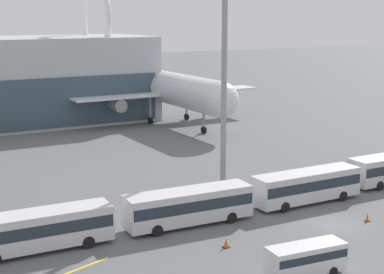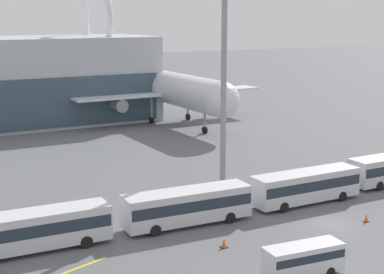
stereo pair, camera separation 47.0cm
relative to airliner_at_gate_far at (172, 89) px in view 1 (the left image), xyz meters
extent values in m
plane|color=slate|center=(-10.23, -50.76, -5.84)|extent=(440.00, 440.00, 0.00)
torus|color=white|center=(-8.80, 11.70, 11.35)|extent=(1.10, 13.59, 13.59)
cylinder|color=silver|center=(0.01, -0.67, 0.05)|extent=(5.71, 29.64, 5.39)
sphere|color=silver|center=(0.17, -15.46, 0.05)|extent=(5.28, 5.28, 5.28)
cone|color=silver|center=(-0.15, 14.12, 0.05)|extent=(5.19, 6.55, 5.12)
cube|color=silver|center=(-0.01, 1.13, -0.89)|extent=(33.93, 4.53, 0.35)
cylinder|color=gray|center=(9.47, 1.24, -2.19)|extent=(2.14, 3.84, 2.10)
cylinder|color=gray|center=(-9.50, 1.03, -2.19)|extent=(2.14, 3.84, 2.10)
cube|color=#1E4799|center=(-0.15, 13.40, 4.48)|extent=(0.46, 5.08, 7.25)
cube|color=silver|center=(-0.15, 13.40, 0.59)|extent=(14.04, 3.35, 0.28)
cylinder|color=gray|center=(0.12, -10.59, -2.89)|extent=(0.36, 0.36, 4.80)
cylinder|color=black|center=(0.12, -10.59, -5.29)|extent=(0.46, 1.10, 1.10)
cylinder|color=gray|center=(3.49, 1.17, -2.89)|extent=(0.36, 0.36, 4.80)
cylinder|color=black|center=(3.49, 1.17, -5.29)|extent=(0.46, 1.10, 1.10)
cylinder|color=gray|center=(-3.51, 1.09, -2.89)|extent=(0.36, 0.36, 4.80)
cylinder|color=black|center=(-3.51, 1.09, -5.29)|extent=(0.46, 1.10, 1.10)
cube|color=silver|center=(-34.30, -44.13, -4.07)|extent=(11.59, 3.08, 2.78)
cube|color=#232D38|center=(-34.30, -44.13, -3.79)|extent=(11.36, 3.10, 0.97)
cube|color=silver|center=(-34.30, -44.13, -2.74)|extent=(11.24, 2.99, 0.12)
cylinder|color=black|center=(-30.70, -42.97, -5.34)|extent=(1.01, 0.33, 1.00)
cylinder|color=black|center=(-30.77, -45.51, -5.34)|extent=(1.01, 0.33, 1.00)
cube|color=silver|center=(-21.31, -44.75, -4.07)|extent=(11.63, 3.27, 2.78)
cube|color=#232D38|center=(-21.31, -44.75, -3.79)|extent=(11.40, 3.29, 0.97)
cube|color=silver|center=(-21.31, -44.75, -2.74)|extent=(11.28, 3.17, 0.12)
cylinder|color=black|center=(-17.68, -43.65, -5.34)|extent=(1.01, 0.35, 1.00)
cylinder|color=black|center=(-17.80, -46.18, -5.34)|extent=(1.01, 0.35, 1.00)
cylinder|color=black|center=(-24.81, -43.31, -5.34)|extent=(1.01, 0.35, 1.00)
cylinder|color=black|center=(-24.93, -45.85, -5.34)|extent=(1.01, 0.35, 1.00)
cube|color=silver|center=(-8.31, -44.94, -4.07)|extent=(11.53, 2.82, 2.78)
cube|color=#232D38|center=(-8.31, -44.94, -3.79)|extent=(11.30, 2.85, 0.97)
cube|color=silver|center=(-8.31, -44.94, -2.74)|extent=(11.19, 2.73, 0.12)
cylinder|color=black|center=(-4.73, -43.69, -5.34)|extent=(1.00, 0.31, 1.00)
cylinder|color=black|center=(-4.75, -46.23, -5.34)|extent=(1.00, 0.31, 1.00)
cylinder|color=black|center=(-11.87, -43.64, -5.34)|extent=(1.00, 0.31, 1.00)
cylinder|color=black|center=(-11.89, -46.18, -5.34)|extent=(1.00, 0.31, 1.00)
cylinder|color=black|center=(1.11, -42.91, -5.34)|extent=(1.00, 0.30, 1.00)
cylinder|color=black|center=(1.12, -45.44, -5.34)|extent=(1.00, 0.30, 1.00)
cube|color=silver|center=(-19.00, -57.69, -4.55)|extent=(5.95, 2.43, 1.98)
cube|color=#232D38|center=(-19.00, -57.69, -4.23)|extent=(5.78, 2.43, 0.60)
cylinder|color=black|center=(-17.24, -56.93, -5.49)|extent=(0.72, 0.28, 0.70)
cylinder|color=black|center=(-17.40, -58.73, -5.49)|extent=(0.72, 0.28, 0.70)
cylinder|color=black|center=(-20.60, -56.64, -5.49)|extent=(0.72, 0.28, 0.70)
cylinder|color=gray|center=(-11.65, -34.97, 7.82)|extent=(0.61, 0.61, 27.32)
cube|color=yellow|center=(-5.98, -42.88, -5.83)|extent=(11.02, 4.43, 0.01)
cube|color=yellow|center=(-33.51, -49.12, -5.83)|extent=(6.97, 2.51, 0.01)
cube|color=black|center=(-21.19, -50.66, -5.82)|extent=(0.55, 0.55, 0.02)
cone|color=#EA5914|center=(-21.19, -50.66, -5.44)|extent=(0.41, 0.41, 0.75)
cube|color=black|center=(-6.96, -51.72, -5.82)|extent=(0.46, 0.46, 0.02)
cone|color=#EA5914|center=(-6.96, -51.72, -5.44)|extent=(0.34, 0.34, 0.74)
camera|label=1|loc=(-44.85, -87.59, 12.28)|focal=55.00mm
camera|label=2|loc=(-44.44, -87.82, 12.28)|focal=55.00mm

